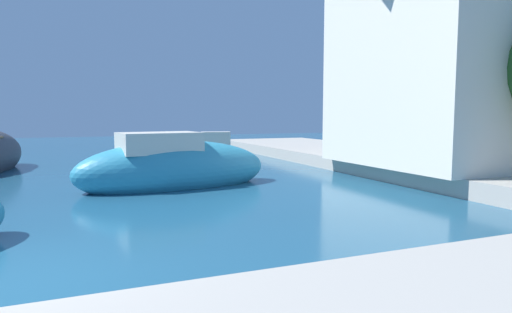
% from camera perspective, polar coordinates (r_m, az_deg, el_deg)
% --- Properties ---
extents(quay_promenade, '(44.00, 32.00, 0.50)m').
position_cam_1_polar(quay_promenade, '(6.86, 7.42, -10.45)').
color(quay_promenade, '#ADA89E').
rests_on(quay_promenade, ground).
extents(moored_boat_2, '(6.07, 2.76, 2.02)m').
position_cam_1_polar(moored_boat_2, '(13.19, -10.68, -1.48)').
color(moored_boat_2, teal).
rests_on(moored_boat_2, ground).
extents(moored_boat_6, '(3.51, 1.97, 1.58)m').
position_cam_1_polar(moored_boat_6, '(20.69, -5.90, 0.60)').
color(moored_boat_6, '#197233').
rests_on(moored_boat_6, ground).
extents(waterfront_building_main, '(7.25, 6.59, 7.97)m').
position_cam_1_polar(waterfront_building_main, '(16.56, 25.18, 13.32)').
color(waterfront_building_main, silver).
rests_on(waterfront_building_main, quay_promenade).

